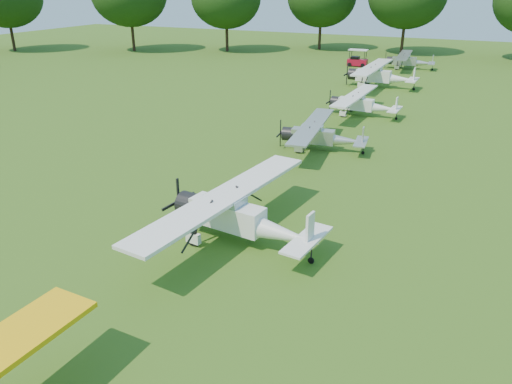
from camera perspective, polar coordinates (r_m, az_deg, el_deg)
ground at (r=25.69m, az=-0.43°, el=-0.23°), size 160.00×160.00×0.00m
tree_belt at (r=22.56m, az=8.34°, el=17.41°), size 137.36×130.27×14.52m
aircraft_3 at (r=20.63m, az=-2.13°, el=-2.50°), size 6.99×11.10×2.18m
aircraft_4 at (r=32.38m, az=7.29°, el=6.55°), size 5.74×9.12×1.79m
aircraft_5 at (r=41.51m, az=11.96°, el=9.96°), size 5.83×9.27×1.83m
aircraft_6 at (r=53.33m, az=13.87°, el=12.93°), size 7.24×11.50×2.27m
aircraft_7 at (r=65.75m, az=17.00°, el=14.23°), size 5.95×9.49×1.87m
golf_cart at (r=66.53m, az=11.48°, el=14.50°), size 2.48×1.60×2.06m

